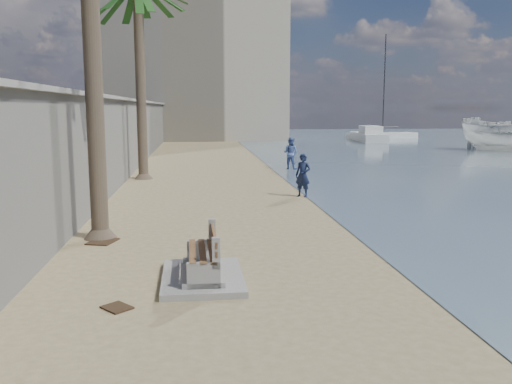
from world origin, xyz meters
TOP-DOWN VIEW (x-y plane):
  - seawall at (-5.20, 20.00)m, footprint 0.45×70.00m
  - wall_cap at (-5.20, 20.00)m, footprint 0.80×70.00m
  - end_building at (-2.00, 52.00)m, footprint 18.00×12.00m
  - bench_far at (-1.80, 4.17)m, footprint 1.51×2.18m
  - person_a at (1.90, 13.42)m, footprint 0.77×0.73m
  - person_b at (3.00, 22.32)m, footprint 1.12×1.07m
  - yacht_far at (14.56, 45.22)m, footprint 2.79×7.70m
  - sailboat_west at (17.49, 49.56)m, footprint 7.82×3.75m
  - debris_c at (-4.14, 7.35)m, footprint 0.75×0.85m
  - debris_d at (-3.18, 2.89)m, footprint 0.56×0.57m

SIDE VIEW (x-z plane):
  - debris_c at x=-4.14m, z-range 0.00..0.03m
  - debris_d at x=-3.18m, z-range 0.00..0.03m
  - sailboat_west at x=17.49m, z-range -5.03..5.68m
  - yacht_far at x=14.56m, z-range -0.40..1.10m
  - bench_far at x=-1.80m, z-range -0.06..0.85m
  - person_a at x=1.90m, z-range 0.00..1.78m
  - person_b at x=3.00m, z-range 0.00..1.84m
  - seawall at x=-5.20m, z-range 0.00..3.50m
  - wall_cap at x=-5.20m, z-range 3.49..3.61m
  - end_building at x=-2.00m, z-range 0.00..14.00m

